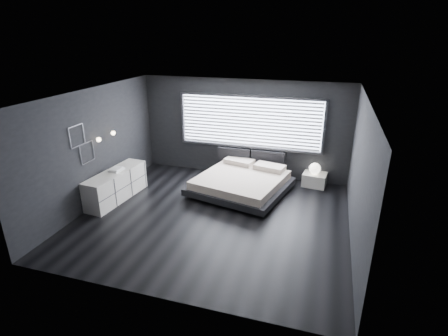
% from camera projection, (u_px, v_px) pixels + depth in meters
% --- Properties ---
extents(room, '(6.04, 6.00, 2.80)m').
position_uv_depth(room, '(213.00, 160.00, 7.56)').
color(room, black).
rests_on(room, ground).
extents(window, '(4.14, 0.09, 1.52)m').
position_uv_depth(window, '(250.00, 122.00, 9.83)').
color(window, white).
rests_on(window, ground).
extents(headboard, '(1.96, 0.16, 0.52)m').
position_uv_depth(headboard, '(251.00, 158.00, 10.14)').
color(headboard, black).
rests_on(headboard, ground).
extents(sconce_near, '(0.18, 0.11, 0.11)m').
position_uv_depth(sconce_near, '(99.00, 140.00, 8.31)').
color(sconce_near, silver).
rests_on(sconce_near, ground).
extents(sconce_far, '(0.18, 0.11, 0.11)m').
position_uv_depth(sconce_far, '(113.00, 133.00, 8.85)').
color(sconce_far, silver).
rests_on(sconce_far, ground).
extents(wall_art_upper, '(0.01, 0.48, 0.48)m').
position_uv_depth(wall_art_upper, '(77.00, 136.00, 7.71)').
color(wall_art_upper, '#47474C').
rests_on(wall_art_upper, ground).
extents(wall_art_lower, '(0.01, 0.48, 0.48)m').
position_uv_depth(wall_art_lower, '(87.00, 153.00, 8.11)').
color(wall_art_lower, '#47474C').
rests_on(wall_art_lower, ground).
extents(bed, '(2.72, 2.64, 0.59)m').
position_uv_depth(bed, '(241.00, 182.00, 9.26)').
color(bed, black).
rests_on(bed, ground).
extents(nightstand, '(0.68, 0.59, 0.36)m').
position_uv_depth(nightstand, '(314.00, 179.00, 9.66)').
color(nightstand, white).
rests_on(nightstand, ground).
extents(orb_lamp, '(0.31, 0.31, 0.31)m').
position_uv_depth(orb_lamp, '(315.00, 169.00, 9.51)').
color(orb_lamp, white).
rests_on(orb_lamp, nightstand).
extents(dresser, '(0.70, 1.93, 0.75)m').
position_uv_depth(dresser, '(116.00, 185.00, 8.82)').
color(dresser, white).
rests_on(dresser, ground).
extents(book_stack, '(0.30, 0.37, 0.07)m').
position_uv_depth(book_stack, '(116.00, 169.00, 8.72)').
color(book_stack, white).
rests_on(book_stack, dresser).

